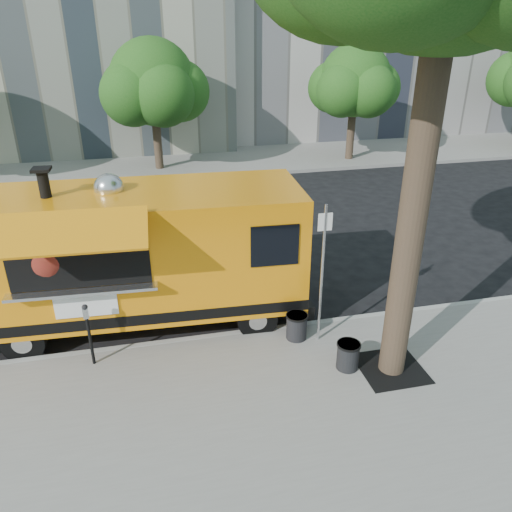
# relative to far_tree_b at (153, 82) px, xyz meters

# --- Properties ---
(ground) EXTENTS (120.00, 120.00, 0.00)m
(ground) POSITION_rel_far_tree_b_xyz_m (1.00, -12.70, -3.83)
(ground) COLOR black
(ground) RESTS_ON ground
(sidewalk) EXTENTS (60.00, 6.00, 0.15)m
(sidewalk) POSITION_rel_far_tree_b_xyz_m (1.00, -16.70, -3.76)
(sidewalk) COLOR gray
(sidewalk) RESTS_ON ground
(curb) EXTENTS (60.00, 0.14, 0.16)m
(curb) POSITION_rel_far_tree_b_xyz_m (1.00, -13.63, -3.76)
(curb) COLOR #999993
(curb) RESTS_ON ground
(far_sidewalk) EXTENTS (60.00, 5.00, 0.15)m
(far_sidewalk) POSITION_rel_far_tree_b_xyz_m (1.00, 0.80, -3.76)
(far_sidewalk) COLOR gray
(far_sidewalk) RESTS_ON ground
(tree_well) EXTENTS (1.20, 1.20, 0.02)m
(tree_well) POSITION_rel_far_tree_b_xyz_m (3.60, -15.50, -3.68)
(tree_well) COLOR black
(tree_well) RESTS_ON sidewalk
(far_tree_b) EXTENTS (3.60, 3.60, 5.50)m
(far_tree_b) POSITION_rel_far_tree_b_xyz_m (0.00, 0.00, 0.00)
(far_tree_b) COLOR #33261C
(far_tree_b) RESTS_ON far_sidewalk
(far_tree_c) EXTENTS (3.24, 3.24, 5.21)m
(far_tree_c) POSITION_rel_far_tree_b_xyz_m (9.00, -0.30, -0.12)
(far_tree_c) COLOR #33261C
(far_tree_c) RESTS_ON far_sidewalk
(sign_post) EXTENTS (0.28, 0.06, 3.00)m
(sign_post) POSITION_rel_far_tree_b_xyz_m (2.55, -14.25, -1.98)
(sign_post) COLOR silver
(sign_post) RESTS_ON sidewalk
(parking_meter) EXTENTS (0.11, 0.11, 1.33)m
(parking_meter) POSITION_rel_far_tree_b_xyz_m (-2.00, -14.05, -2.85)
(parking_meter) COLOR black
(parking_meter) RESTS_ON sidewalk
(food_truck) EXTENTS (7.46, 3.58, 3.64)m
(food_truck) POSITION_rel_far_tree_b_xyz_m (-1.04, -12.53, -2.12)
(food_truck) COLOR orange
(food_truck) RESTS_ON ground
(trash_bin_left) EXTENTS (0.46, 0.46, 0.55)m
(trash_bin_left) POSITION_rel_far_tree_b_xyz_m (2.78, -15.28, -3.39)
(trash_bin_left) COLOR black
(trash_bin_left) RESTS_ON sidewalk
(trash_bin_right) EXTENTS (0.47, 0.47, 0.56)m
(trash_bin_right) POSITION_rel_far_tree_b_xyz_m (2.12, -14.10, -3.38)
(trash_bin_right) COLOR black
(trash_bin_right) RESTS_ON sidewalk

